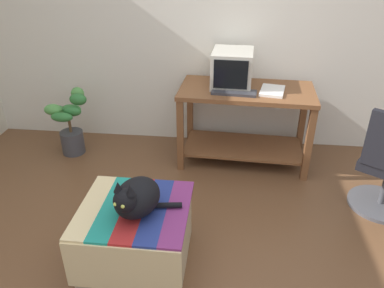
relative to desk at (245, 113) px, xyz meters
name	(u,v)px	position (x,y,z in m)	size (l,w,h in m)	color
ground_plane	(183,279)	(-0.40, -1.60, -0.51)	(14.00, 14.00, 0.00)	brown
back_wall	(209,18)	(-0.40, 0.45, 0.79)	(8.00, 0.10, 2.60)	silver
desk	(245,113)	(0.00, 0.00, 0.00)	(1.27, 0.70, 0.75)	brown
tv_monitor	(232,69)	(-0.15, 0.08, 0.40)	(0.39, 0.46, 0.33)	#BCB7A8
keyboard	(234,92)	(-0.12, -0.14, 0.25)	(0.40, 0.15, 0.02)	#333338
book	(272,91)	(0.23, -0.06, 0.25)	(0.21, 0.30, 0.02)	white
ottoman_with_blanket	(136,235)	(-0.73, -1.46, -0.28)	(0.71, 0.69, 0.45)	tan
cat	(136,198)	(-0.69, -1.52, 0.06)	(0.45, 0.40, 0.30)	black
potted_plant	(70,124)	(-1.75, -0.05, -0.19)	(0.41, 0.40, 0.68)	#3D3D42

